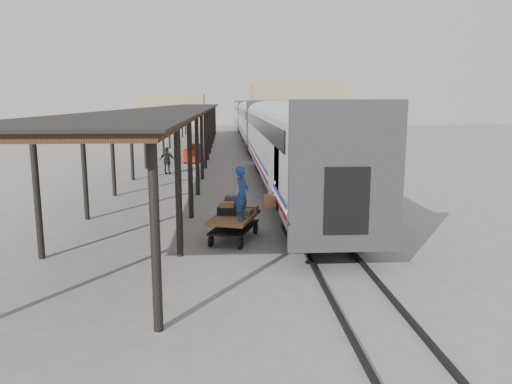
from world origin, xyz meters
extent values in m
plane|color=slate|center=(0.00, 0.00, 0.00)|extent=(160.00, 160.00, 0.00)
cube|color=silver|center=(3.20, 8.00, 2.60)|extent=(3.00, 24.00, 2.90)
cube|color=#28282B|center=(3.20, -3.90, 2.60)|extent=(3.04, 0.22, 3.50)
cube|color=black|center=(1.68, 8.00, 3.50)|extent=(0.04, 22.08, 0.65)
cube|color=black|center=(3.20, 8.00, 0.90)|extent=(2.55, 23.04, 0.50)
cube|color=silver|center=(3.20, 34.00, 2.60)|extent=(3.00, 24.00, 2.90)
cube|color=#28282B|center=(3.20, 22.10, 2.60)|extent=(3.04, 0.22, 3.50)
cube|color=black|center=(1.68, 34.00, 3.50)|extent=(0.04, 22.08, 0.65)
cube|color=black|center=(3.20, 34.00, 0.90)|extent=(2.55, 23.04, 0.50)
cube|color=silver|center=(3.20, 60.00, 2.60)|extent=(3.00, 24.00, 2.90)
cube|color=#28282B|center=(3.20, 48.10, 2.60)|extent=(3.04, 0.22, 3.50)
cube|color=black|center=(1.68, 60.00, 3.50)|extent=(0.04, 22.08, 0.65)
cube|color=black|center=(3.20, 60.00, 0.90)|extent=(2.55, 23.04, 0.50)
cube|color=black|center=(1.95, -0.50, 2.15)|extent=(0.50, 1.70, 2.00)
imported|color=silver|center=(1.95, -0.50, 2.01)|extent=(0.72, 0.89, 1.72)
cube|color=olive|center=(1.55, -0.65, 1.40)|extent=(0.57, 0.25, 0.42)
cube|color=#422B19|center=(-3.40, 24.00, 4.00)|extent=(4.60, 64.00, 0.18)
cube|color=black|center=(-3.40, 24.00, 4.12)|extent=(4.90, 64.30, 0.06)
cylinder|color=black|center=(-5.45, 24.00, 2.00)|extent=(0.20, 0.20, 4.00)
cylinder|color=black|center=(-5.45, 55.00, 2.00)|extent=(0.20, 0.20, 4.00)
cylinder|color=black|center=(-1.35, -7.00, 2.00)|extent=(0.20, 0.20, 4.00)
cylinder|color=black|center=(-1.35, 24.00, 2.00)|extent=(0.20, 0.20, 4.00)
cylinder|color=black|center=(-1.35, 55.00, 2.00)|extent=(0.20, 0.20, 4.00)
cube|color=black|center=(2.48, 34.00, 0.06)|extent=(0.10, 150.00, 0.12)
cube|color=black|center=(3.92, 34.00, 0.06)|extent=(0.10, 150.00, 0.12)
cube|color=tan|center=(14.00, 78.00, 4.00)|extent=(18.00, 10.00, 8.00)
cube|color=tan|center=(-10.00, 82.00, 3.00)|extent=(12.00, 8.00, 6.00)
cube|color=brown|center=(0.32, -0.36, 0.80)|extent=(1.92, 2.67, 0.12)
cube|color=black|center=(0.32, -0.36, 0.45)|extent=(1.79, 2.54, 0.06)
cylinder|color=black|center=(-0.45, -1.12, 0.20)|extent=(0.20, 0.41, 0.40)
cylinder|color=black|center=(0.51, -1.42, 0.20)|extent=(0.20, 0.41, 0.40)
cylinder|color=black|center=(0.13, 0.69, 0.20)|extent=(0.20, 0.41, 0.40)
cylinder|color=black|center=(1.08, 0.39, 0.20)|extent=(0.20, 0.41, 0.40)
cube|color=#37373A|center=(0.21, 0.28, 0.96)|extent=(0.68, 0.58, 0.19)
cube|color=olive|center=(0.86, 0.21, 0.96)|extent=(0.65, 0.53, 0.20)
cube|color=black|center=(0.09, -0.21, 0.99)|extent=(0.71, 0.55, 0.26)
cube|color=#434429|center=(0.64, -0.32, 0.96)|extent=(0.64, 0.55, 0.20)
cube|color=#4A2E1D|center=(0.32, 0.19, 1.19)|extent=(0.70, 0.62, 0.21)
cube|color=olive|center=(0.09, -0.21, 1.19)|extent=(0.53, 0.42, 0.19)
cube|color=#37373A|center=(0.25, 0.12, 1.35)|extent=(0.49, 0.41, 0.15)
cube|color=maroon|center=(-2.37, 21.20, 0.58)|extent=(1.48, 1.82, 0.95)
cube|color=maroon|center=(-2.21, 21.59, 1.21)|extent=(1.07, 0.92, 0.37)
cylinder|color=black|center=(-2.98, 20.82, 0.19)|extent=(0.26, 0.40, 0.38)
cylinder|color=black|center=(-2.20, 20.50, 0.19)|extent=(0.26, 0.40, 0.38)
cylinder|color=black|center=(-2.54, 21.89, 0.19)|extent=(0.26, 0.40, 0.38)
cylinder|color=black|center=(-1.76, 21.57, 0.19)|extent=(0.26, 0.40, 0.38)
imported|color=navy|center=(0.57, -1.01, 1.73)|extent=(0.61, 0.74, 1.73)
imported|color=black|center=(-3.66, 15.21, 0.88)|extent=(1.10, 0.65, 1.75)
camera|label=1|loc=(0.06, -16.63, 4.63)|focal=35.00mm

